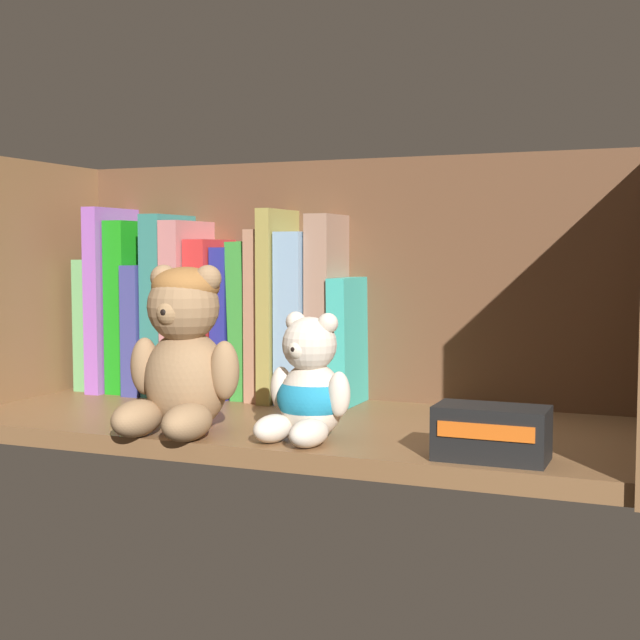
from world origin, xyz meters
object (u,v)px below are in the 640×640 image
at_px(book_1, 122,299).
at_px(book_5, 196,308).
at_px(book_11, 305,317).
at_px(teddy_bear_smaller, 309,390).
at_px(book_6, 217,317).
at_px(teddy_bear_larger, 182,353).
at_px(book_9, 269,314).
at_px(book_4, 176,304).
at_px(book_0, 106,323).
at_px(book_2, 139,306).
at_px(book_3, 158,328).
at_px(book_12, 330,309).
at_px(book_8, 253,319).
at_px(small_product_box, 492,433).
at_px(book_13, 352,340).
at_px(book_10, 284,305).
at_px(book_7, 236,322).

relative_size(book_1, book_5, 1.08).
height_order(book_11, teddy_bear_smaller, book_11).
distance_m(book_6, teddy_bear_larger, 0.25).
bearing_deg(book_9, book_1, 180.00).
bearing_deg(book_4, book_0, 180.00).
xyz_separation_m(book_2, book_3, (0.03, 0.00, -0.03)).
distance_m(book_1, book_5, 0.12).
distance_m(book_2, book_3, 0.04).
xyz_separation_m(book_11, teddy_bear_smaller, (0.10, -0.22, -0.06)).
distance_m(book_1, book_9, 0.22).
height_order(book_2, book_6, book_2).
distance_m(book_11, book_12, 0.04).
bearing_deg(teddy_bear_larger, book_8, 98.68).
xyz_separation_m(book_5, small_product_box, (0.44, -0.24, -0.09)).
bearing_deg(teddy_bear_larger, book_5, 116.88).
bearing_deg(book_13, book_6, 180.00).
bearing_deg(book_9, teddy_bear_smaller, -56.03).
xyz_separation_m(book_3, book_10, (0.19, 0.00, 0.03)).
bearing_deg(teddy_bear_larger, book_7, 104.46).
bearing_deg(book_5, teddy_bear_smaller, -40.91).
relative_size(book_6, book_7, 1.05).
height_order(book_12, book_13, book_12).
bearing_deg(book_2, book_5, 0.00).
distance_m(book_6, book_7, 0.03).
distance_m(book_10, book_11, 0.03).
xyz_separation_m(book_5, book_10, (0.13, 0.00, 0.01)).
bearing_deg(small_product_box, book_1, 156.51).
distance_m(book_5, book_8, 0.08).
height_order(book_6, small_product_box, book_6).
bearing_deg(book_9, book_5, 180.00).
height_order(book_2, book_4, book_4).
bearing_deg(book_1, book_5, 0.00).
xyz_separation_m(book_0, book_4, (0.11, 0.00, 0.03)).
bearing_deg(book_9, book_7, 180.00).
height_order(teddy_bear_larger, teddy_bear_smaller, teddy_bear_larger).
bearing_deg(book_8, book_13, 0.00).
bearing_deg(book_1, book_11, 0.00).
height_order(book_5, book_10, book_10).
xyz_separation_m(book_2, teddy_bear_smaller, (0.35, -0.22, -0.06)).
bearing_deg(book_9, book_2, 180.00).
height_order(book_6, book_13, book_6).
relative_size(book_11, teddy_bear_smaller, 1.66).
xyz_separation_m(book_11, teddy_bear_larger, (-0.04, -0.23, -0.02)).
bearing_deg(book_7, book_10, 0.00).
distance_m(book_9, book_12, 0.08).
height_order(book_1, book_5, book_1).
distance_m(teddy_bear_smaller, small_product_box, 0.19).
relative_size(book_4, book_8, 1.18).
distance_m(book_4, teddy_bear_larger, 0.28).
height_order(book_4, teddy_bear_smaller, book_4).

